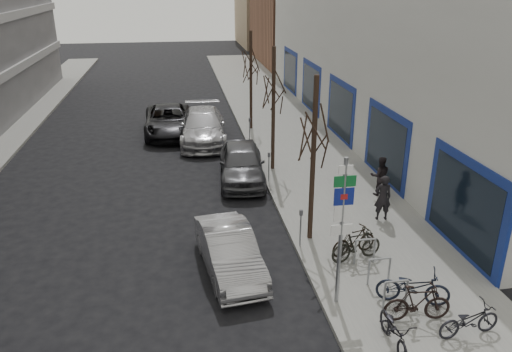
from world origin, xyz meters
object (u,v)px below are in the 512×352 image
object	(u,v)px
parked_car_front	(229,251)
parked_car_back	(203,126)
meter_back	(250,128)
lane_car	(168,120)
bike_mid_inner	(357,245)
bike_far_curb	(470,318)
parked_car_mid	(242,163)
meter_front	(301,224)
tree_far	(251,57)
pedestrian_near	(383,198)
pedestrian_far	(380,176)
bike_far_inner	(354,240)
tree_near	(315,121)
tree_mid	(274,80)
bike_near_right	(418,303)
meter_mid	(269,164)
highway_sign_pole	(342,224)
bike_rack	(379,268)
bike_mid_curb	(413,284)
bike_near_left	(395,328)

from	to	relation	value
parked_car_front	parked_car_back	size ratio (longest dim) A/B	0.71
meter_back	lane_car	size ratio (longest dim) A/B	0.23
bike_mid_inner	bike_far_curb	size ratio (longest dim) A/B	1.06
parked_car_front	parked_car_mid	distance (m)	7.14
meter_front	parked_car_mid	size ratio (longest dim) A/B	0.27
tree_far	pedestrian_near	distance (m)	12.80
parked_car_front	parked_car_back	distance (m)	12.76
bike_far_curb	pedestrian_far	xyz separation A→B (m)	(1.09, 8.26, 0.30)
bike_mid_inner	bike_far_inner	distance (m)	0.35
bike_mid_inner	tree_near	bearing A→B (deg)	19.97
parked_car_mid	parked_car_back	world-z (taller)	parked_car_back
tree_far	parked_car_mid	xyz separation A→B (m)	(-1.51, -7.34, -3.31)
tree_mid	bike_near_right	distance (m)	11.69
meter_mid	parked_car_mid	world-z (taller)	parked_car_mid
meter_back	parked_car_back	bearing A→B (deg)	158.98
highway_sign_pole	lane_car	size ratio (longest dim) A/B	0.76
tree_far	meter_back	world-z (taller)	tree_far
meter_front	parked_car_mid	distance (m)	6.25
highway_sign_pole	tree_mid	xyz separation A→B (m)	(0.20, 10.01, 1.65)
tree_near	parked_car_mid	bearing A→B (deg)	104.89
highway_sign_pole	parked_car_front	distance (m)	3.82
bike_far_curb	parked_car_mid	world-z (taller)	parked_car_mid
tree_far	pedestrian_near	xyz separation A→B (m)	(2.84, -12.08, -3.13)
bike_far_inner	pedestrian_far	distance (m)	4.92
bike_near_right	tree_mid	bearing A→B (deg)	13.09
highway_sign_pole	meter_mid	bearing A→B (deg)	91.68
bike_rack	bike_mid_curb	size ratio (longest dim) A/B	1.20
tree_near	parked_car_back	xyz separation A→B (m)	(-2.80, 11.40, -3.27)
tree_far	meter_back	bearing A→B (deg)	-100.20
meter_back	parked_car_front	bearing A→B (deg)	-101.21
bike_rack	tree_near	distance (m)	4.66
bike_mid_curb	parked_car_back	world-z (taller)	parked_car_back
meter_mid	pedestrian_far	size ratio (longest dim) A/B	0.80
tree_near	bike_near_left	xyz separation A→B (m)	(0.57, -5.38, -3.44)
parked_car_front	bike_mid_curb	bearing A→B (deg)	-36.19
meter_back	bike_near_right	xyz separation A→B (m)	(1.97, -15.07, -0.25)
bike_mid_curb	tree_near	bearing A→B (deg)	44.71
tree_near	meter_front	world-z (taller)	tree_near
tree_mid	tree_far	size ratio (longest dim) A/B	1.00
bike_rack	tree_mid	xyz separation A→B (m)	(-1.20, 9.40, 3.44)
meter_front	bike_near_right	size ratio (longest dim) A/B	0.74
pedestrian_far	highway_sign_pole	bearing A→B (deg)	69.60
parked_car_front	pedestrian_far	distance (m)	7.72
meter_front	meter_mid	distance (m)	5.50
meter_back	bike_near_right	bearing A→B (deg)	-82.56
meter_mid	bike_mid_inner	size ratio (longest dim) A/B	0.74
tree_far	bike_near_right	xyz separation A→B (m)	(1.52, -17.57, -3.43)
bike_far_curb	parked_car_front	xyz separation A→B (m)	(-5.29, 3.93, 0.03)
tree_near	meter_mid	xyz separation A→B (m)	(-0.45, 5.00, -3.19)
parked_car_mid	tree_mid	bearing A→B (deg)	34.16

